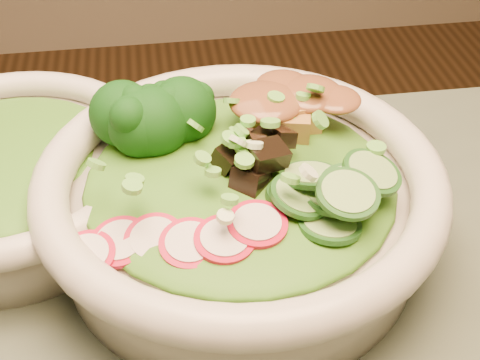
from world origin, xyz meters
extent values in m
cylinder|color=beige|center=(-0.09, 0.20, 0.78)|extent=(0.27, 0.27, 0.06)
torus|color=beige|center=(-0.09, 0.20, 0.82)|extent=(0.31, 0.31, 0.03)
cylinder|color=beige|center=(-0.27, 0.27, 0.77)|extent=(0.22, 0.22, 0.05)
torus|color=beige|center=(-0.27, 0.27, 0.81)|extent=(0.25, 0.25, 0.02)
ellipsoid|color=#306916|center=(-0.09, 0.20, 0.82)|extent=(0.23, 0.23, 0.03)
ellipsoid|color=#306916|center=(-0.27, 0.27, 0.81)|extent=(0.17, 0.17, 0.02)
ellipsoid|color=brown|center=(-0.04, 0.26, 0.85)|extent=(0.08, 0.06, 0.02)
camera|label=1|loc=(-0.15, -0.18, 1.13)|focal=50.00mm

